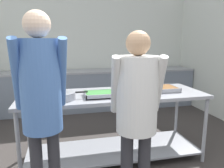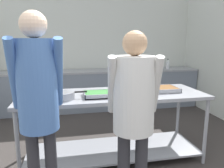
# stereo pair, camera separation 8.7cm
# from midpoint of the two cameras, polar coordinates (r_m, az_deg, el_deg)

# --- Properties ---
(wall_rear) EXTENTS (4.94, 0.06, 2.65)m
(wall_rear) POSITION_cam_midpoint_polar(r_m,az_deg,el_deg) (5.20, -5.10, 8.93)
(wall_rear) COLOR silver
(wall_rear) RESTS_ON ground_plane
(back_counter) EXTENTS (4.78, 0.65, 0.89)m
(back_counter) POSITION_cam_midpoint_polar(r_m,az_deg,el_deg) (4.95, -4.44, -1.47)
(back_counter) COLOR slate
(back_counter) RESTS_ON ground_plane
(serving_counter) EXTENTS (2.28, 0.79, 0.88)m
(serving_counter) POSITION_cam_midpoint_polar(r_m,az_deg,el_deg) (2.80, 1.31, -8.11)
(serving_counter) COLOR gray
(serving_counter) RESTS_ON ground_plane
(sauce_pan) EXTENTS (0.43, 0.29, 0.08)m
(sauce_pan) POSITION_cam_midpoint_polar(r_m,az_deg,el_deg) (2.50, -11.99, -2.86)
(sauce_pan) COLOR gray
(sauce_pan) RESTS_ON serving_counter
(serving_tray_vegetables) EXTENTS (0.43, 0.28, 0.05)m
(serving_tray_vegetables) POSITION_cam_midpoint_polar(r_m,az_deg,el_deg) (2.58, -1.68, -2.67)
(serving_tray_vegetables) COLOR gray
(serving_tray_vegetables) RESTS_ON serving_counter
(plate_stack) EXTENTS (0.26, 0.26, 0.04)m
(plate_stack) POSITION_cam_midpoint_polar(r_m,az_deg,el_deg) (2.84, 5.26, -1.58)
(plate_stack) COLOR white
(plate_stack) RESTS_ON serving_counter
(serving_tray_roast) EXTENTS (0.46, 0.33, 0.05)m
(serving_tray_roast) POSITION_cam_midpoint_polar(r_m,az_deg,el_deg) (2.91, 13.13, -1.35)
(serving_tray_roast) COLOR gray
(serving_tray_roast) RESTS_ON serving_counter
(guest_serving_left) EXTENTS (0.50, 0.38, 1.61)m
(guest_serving_left) POSITION_cam_midpoint_polar(r_m,az_deg,el_deg) (1.93, 6.96, -4.94)
(guest_serving_left) COLOR #2D2D33
(guest_serving_left) RESTS_ON ground_plane
(guest_serving_right) EXTENTS (0.44, 0.37, 1.75)m
(guest_serving_right) POSITION_cam_midpoint_polar(r_m,az_deg,el_deg) (1.85, -17.52, -2.60)
(guest_serving_right) COLOR #2D2D33
(guest_serving_right) RESTS_ON ground_plane
(water_bottle) EXTENTS (0.08, 0.08, 0.23)m
(water_bottle) POSITION_cam_midpoint_polar(r_m,az_deg,el_deg) (5.29, 14.82, 5.00)
(water_bottle) COLOR silver
(water_bottle) RESTS_ON back_counter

